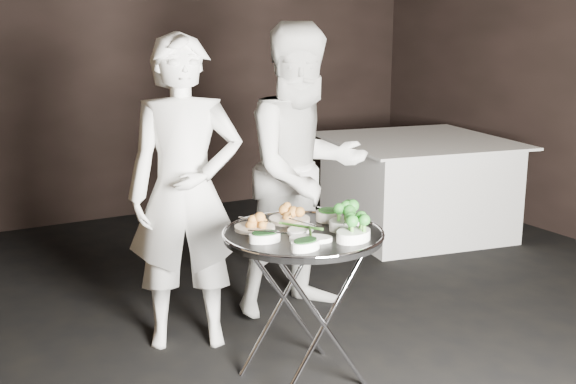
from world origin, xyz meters
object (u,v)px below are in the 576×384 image
tray_stand (303,301)px  waiter_right (304,171)px  dining_table (416,186)px  serving_tray (303,234)px  waiter_left (185,194)px

tray_stand → waiter_right: 1.05m
waiter_right → dining_table: waiter_right is taller
tray_stand → serving_tray: (0.00, -0.00, 0.34)m
tray_stand → waiter_right: waiter_right is taller
tray_stand → dining_table: size_ratio=0.54×
tray_stand → waiter_left: size_ratio=0.44×
serving_tray → waiter_right: size_ratio=0.44×
tray_stand → dining_table: 2.83m
waiter_left → waiter_right: waiter_right is taller
waiter_right → waiter_left: bearing=-173.6°
waiter_left → dining_table: (2.50, 1.09, -0.45)m
dining_table → waiter_left: bearing=-156.6°
waiter_right → dining_table: (1.70, 0.99, -0.48)m
serving_tray → dining_table: (2.19, 1.81, -0.37)m
tray_stand → serving_tray: bearing=-90.0°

